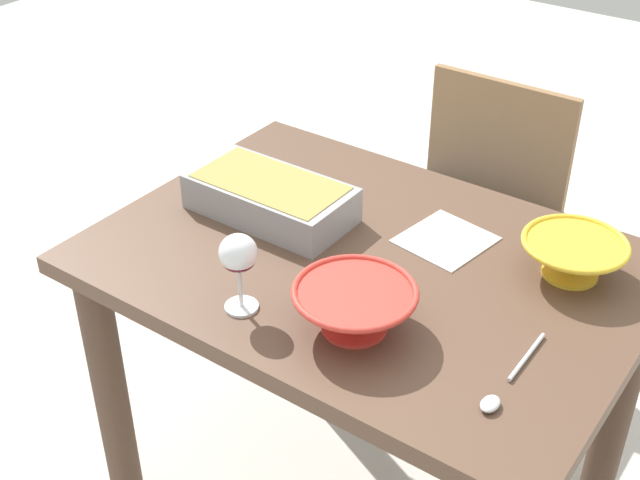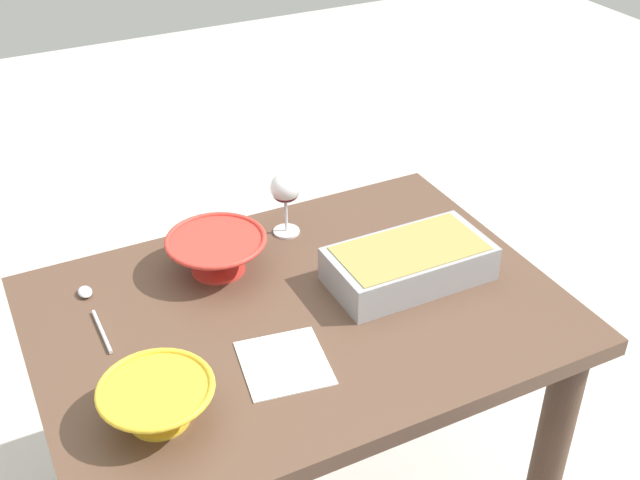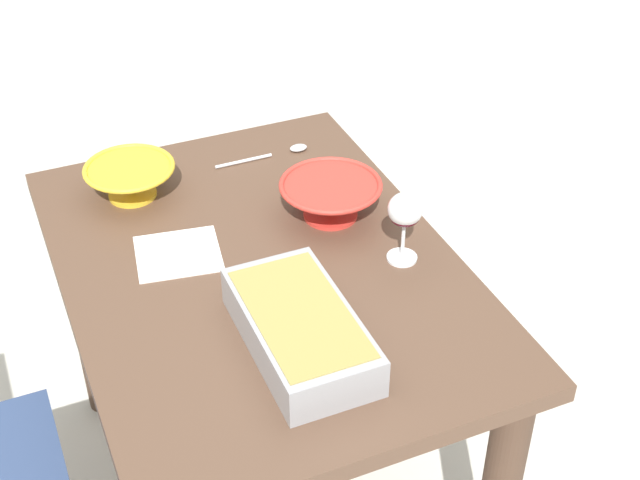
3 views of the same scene
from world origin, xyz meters
name	(u,v)px [view 1 (image 1 of 3)]	position (x,y,z in m)	size (l,w,h in m)	color
dining_table	(366,313)	(0.00, 0.00, 0.60)	(1.10, 0.79, 0.75)	brown
chair	(474,207)	(-0.11, 0.75, 0.46)	(0.46, 0.41, 0.81)	#334772
wine_glass	(238,257)	(-0.10, -0.28, 0.86)	(0.07, 0.07, 0.16)	white
casserole_dish	(271,196)	(-0.26, 0.02, 0.79)	(0.36, 0.18, 0.08)	#99999E
mixing_bowl	(573,256)	(0.36, 0.18, 0.79)	(0.21, 0.21, 0.08)	yellow
small_bowl	(354,306)	(0.10, -0.21, 0.79)	(0.23, 0.23, 0.09)	red
serving_spoon	(503,387)	(0.40, -0.20, 0.75)	(0.03, 0.24, 0.01)	silver
napkin	(446,240)	(0.10, 0.15, 0.75)	(0.16, 0.18, 0.00)	white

